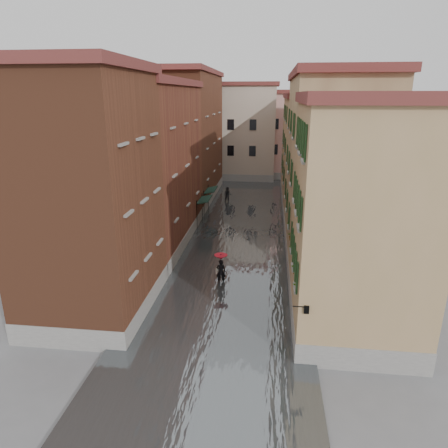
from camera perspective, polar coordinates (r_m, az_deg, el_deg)
The scene contains 16 objects.
ground at distance 24.82m, azimuth -0.08°, elevation -10.57°, with size 120.00×120.00×0.00m, color slate.
floodwater at distance 36.68m, azimuth 2.33°, elevation -0.72°, with size 10.00×60.00×0.20m, color #4F5458.
building_left_near at distance 22.51m, azimuth -18.74°, elevation 3.23°, with size 6.00×8.00×13.00m, color brown.
building_left_mid at distance 32.60m, azimuth -10.58°, elevation 7.78°, with size 6.00×14.00×12.50m, color brown.
building_left_far at distance 46.89m, azimuth -5.21°, elevation 11.98°, with size 6.00×16.00×14.00m, color brown.
building_right_near at distance 21.04m, azimuth 18.52°, elevation 0.13°, with size 6.00×8.00×11.50m, color #987C4E.
building_right_mid at distance 31.42m, azimuth 14.84°, elevation 7.57°, with size 6.00×14.00×13.00m, color tan.
building_right_far at distance 46.26m, azimuth 12.34°, elevation 10.00°, with size 6.00×16.00×11.50m, color #987C4E.
building_end_cream at distance 60.14m, azimuth 1.41°, elevation 12.89°, with size 12.00×9.00×13.00m, color #B7A392.
building_end_pink at distance 62.01m, azimuth 10.09°, elevation 12.31°, with size 10.00×9.00×12.00m, color tan.
awning_near at distance 37.40m, azimuth -2.84°, elevation 3.42°, with size 1.09×2.87×2.80m.
awning_far at distance 41.13m, azimuth -1.95°, elevation 4.78°, with size 1.09×2.88×2.80m.
wall_lantern at distance 18.07m, azimuth 11.63°, elevation -11.80°, with size 0.71×0.22×0.35m.
window_planters at distance 23.63m, azimuth 10.02°, elevation -3.01°, with size 0.59×10.27×0.84m.
pedestrian_main at distance 26.04m, azimuth -0.45°, elevation -6.17°, with size 0.88×0.88×2.06m.
pedestrian_far at distance 45.66m, azimuth 0.53°, elevation 4.14°, with size 0.90×0.70×1.85m, color black.
Camera 1 is at (2.59, -21.64, 11.88)m, focal length 32.00 mm.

